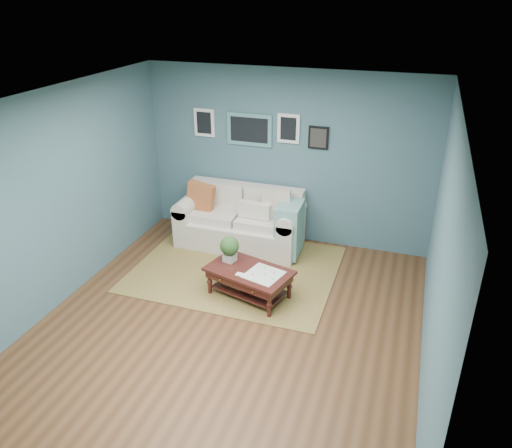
% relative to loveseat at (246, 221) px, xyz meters
% --- Properties ---
extents(room_shell, '(5.00, 5.02, 2.70)m').
position_rel_loveseat_xyz_m(room_shell, '(0.49, -1.97, 0.95)').
color(room_shell, brown).
rests_on(room_shell, ground).
extents(area_rug, '(2.85, 2.28, 0.01)m').
position_rel_loveseat_xyz_m(area_rug, '(0.12, -0.77, -0.41)').
color(area_rug, brown).
rests_on(area_rug, ground).
extents(loveseat, '(1.97, 0.90, 1.01)m').
position_rel_loveseat_xyz_m(loveseat, '(0.00, 0.00, 0.00)').
color(loveseat, beige).
rests_on(loveseat, ground).
extents(coffee_table, '(1.22, 0.90, 0.76)m').
position_rel_loveseat_xyz_m(coffee_table, '(0.48, -1.36, -0.07)').
color(coffee_table, black).
rests_on(coffee_table, ground).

